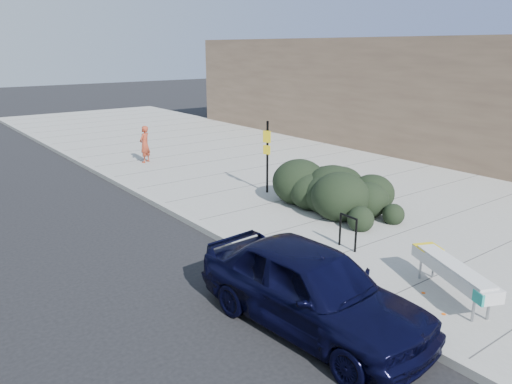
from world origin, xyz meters
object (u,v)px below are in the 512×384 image
sedan_navy (311,288)px  pedestrian (145,144)px  bike_rack (348,229)px  sign_post (267,152)px  bench (453,271)px

sedan_navy → pedestrian: (3.11, 13.18, 0.14)m
bike_rack → sign_post: (1.43, 4.85, 0.85)m
bike_rack → sign_post: 5.13m
sign_post → sedan_navy: 7.99m
bike_rack → sedan_navy: (-2.91, -1.82, 0.12)m
bench → sign_post: (1.65, 7.71, 0.80)m
bench → sign_post: 7.92m
sign_post → bench: bearing=-125.9°
bike_rack → sign_post: bearing=76.0°
bike_rack → sign_post: size_ratio=0.35×
bench → bike_rack: 2.87m
sign_post → pedestrian: sign_post is taller
sedan_navy → pedestrian: 13.54m
bike_rack → pedestrian: bearing=91.3°
bench → bike_rack: (0.22, 2.86, -0.04)m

